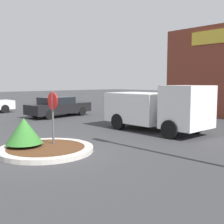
% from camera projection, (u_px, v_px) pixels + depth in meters
% --- Properties ---
extents(ground_plane, '(120.00, 120.00, 0.00)m').
position_uv_depth(ground_plane, '(46.00, 152.00, 9.80)').
color(ground_plane, '#38383A').
extents(traffic_island, '(3.29, 3.29, 0.16)m').
position_uv_depth(traffic_island, '(46.00, 149.00, 9.79)').
color(traffic_island, '#BCB7AD').
rests_on(traffic_island, ground_plane).
extents(stop_sign, '(0.65, 0.07, 2.08)m').
position_uv_depth(stop_sign, '(53.00, 109.00, 10.22)').
color(stop_sign, '#4C4C51').
rests_on(stop_sign, ground_plane).
extents(island_shrub, '(1.28, 1.28, 1.01)m').
position_uv_depth(island_shrub, '(24.00, 131.00, 9.86)').
color(island_shrub, brown).
rests_on(island_shrub, traffic_island).
extents(utility_truck, '(5.20, 2.34, 2.27)m').
position_uv_depth(utility_truck, '(157.00, 108.00, 13.70)').
color(utility_truck, white).
rests_on(utility_truck, ground_plane).
extents(parked_sedan_black, '(2.19, 4.78, 1.38)m').
position_uv_depth(parked_sedan_black, '(59.00, 107.00, 19.63)').
color(parked_sedan_black, black).
rests_on(parked_sedan_black, ground_plane).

